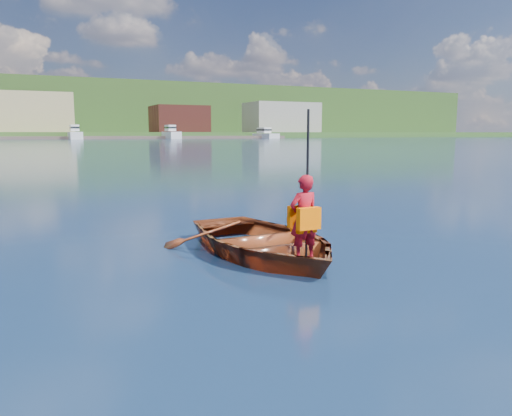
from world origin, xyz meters
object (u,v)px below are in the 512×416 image
Objects in this scene: rowboat at (263,241)px; marina_yachts at (57,134)px; child_paddler at (304,218)px; dock at (20,138)px.

marina_yachts is (3.77, 143.20, 1.17)m from rowboat.
child_paddler is 0.01× the size of marina_yachts.
rowboat is at bearing 103.26° from child_paddler.
rowboat is 0.02× the size of dock.
rowboat is 1.03m from child_paddler.
dock is 10.54m from marina_yachts.
child_paddler reaches higher than rowboat.
dock is 1.08× the size of marina_yachts.
marina_yachts is (9.39, -4.68, 0.98)m from dock.
rowboat is at bearing -91.51° from marina_yachts.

